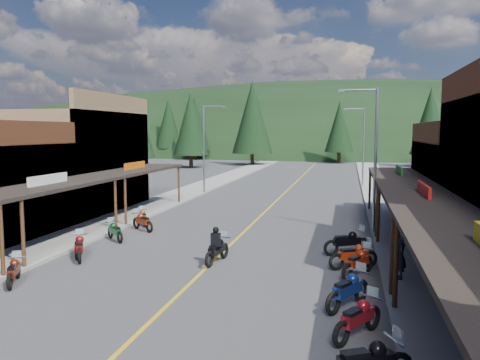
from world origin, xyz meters
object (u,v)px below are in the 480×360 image
Objects in this scene: pine_3 at (339,126)px; pine_8 at (138,129)px; bike_east_5 at (358,316)px; pedestrian_east_a at (401,257)px; rider_on_bike at (217,248)px; shop_west_3 at (69,161)px; pine_1 at (195,123)px; pine_4 at (430,121)px; streetlight_3 at (362,143)px; pine_0 at (101,127)px; pine_10 at (191,124)px; streetlight_2 at (373,154)px; bike_west_7 at (80,246)px; pine_7 at (168,124)px; bike_east_7 at (358,261)px; bike_west_6 at (14,270)px; bike_east_6 at (348,288)px; bike_west_11 at (143,216)px; bike_west_9 at (115,230)px; bike_west_10 at (143,221)px; pine_2 at (252,117)px; pedestrian_east_b at (396,209)px; bike_east_9 at (347,241)px; bike_west_8 at (79,245)px; bike_east_8 at (353,254)px; streetlight_1 at (205,145)px.

pine_3 is 1.10× the size of pine_8.
pedestrian_east_a is (1.64, 5.30, 0.36)m from bike_east_5.
shop_west_3 is at bearing 151.67° from rider_on_bike.
pine_4 is at bearing -13.39° from pine_1.
streetlight_3 is 56.86m from pine_0.
shop_west_3 is 0.94× the size of pine_10.
streetlight_2 is 0.64× the size of pine_1.
bike_west_7 is (12.14, -50.26, -6.17)m from pine_10.
pine_1 is (-30.95, 40.00, 2.78)m from streetlight_3.
pine_7 is at bearing 164.48° from pine_3.
rider_on_bike reaches higher than bike_east_7.
bike_east_6 is at bearing -25.79° from bike_west_6.
bike_west_9 is at bearing -118.30° from bike_west_11.
pine_3 reaches higher than pine_8.
pine_0 is 0.88× the size of pine_4.
bike_east_5 is at bearing -99.44° from bike_west_10.
pine_7 is 80.89m from bike_west_7.
pine_3 is at bearing 33.01° from bike_west_9.
pine_2 is 61.38m from pedestrian_east_a.
pedestrian_east_b is at bearing -68.48° from pine_2.
bike_east_9 is 1.36× the size of pedestrian_east_b.
bike_east_9 is at bearing 2.88° from bike_west_6.
pine_3 is (14.00, 8.00, -1.51)m from pine_2.
shop_west_3 is 0.87× the size of pine_7.
pine_3 is at bearing 55.59° from bike_west_8.
pine_1 is at bearing 171.87° from pine_3.
pine_8 reaches higher than bike_west_10.
bike_east_8 is (0.21, 4.50, -0.04)m from bike_east_6.
streetlight_2 is at bearing 62.50° from pedestrian_east_b.
streetlight_1 is 24.92m from bike_east_8.
bike_west_6 is 9.83m from bike_west_10.
bike_west_10 is at bearing -33.58° from shop_west_3.
pine_7 is 77.48m from bike_west_9.
pine_4 is 7.44× the size of pedestrian_east_b.
pedestrian_east_b is (8.32, 10.39, 0.33)m from rider_on_bike.
bike_east_5 is at bearing -58.46° from pine_8.
pine_1 is at bearing 118.36° from rider_on_bike.
bike_east_5 is 8.92m from bike_east_9.
bike_west_7 is 1.27× the size of pedestrian_east_b.
bike_east_5 is at bearing -100.33° from pine_4.
rider_on_bike is at bearing -102.85° from streetlight_3.
pine_1 is at bearing 99.87° from shop_west_3.
pine_0 is 6.55× the size of pedestrian_east_b.
streetlight_1 is at bearing 44.90° from bike_west_9.
bike_east_6 reaches higher than bike_west_10.
bike_east_6 is at bearing -75.53° from bike_west_11.
pine_10 is 55.46m from bike_west_6.
bike_east_8 is at bearing -24.32° from bike_west_7.
pine_2 is at bearing 121.19° from streetlight_3.
streetlight_1 is 3.55× the size of rider_on_bike.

